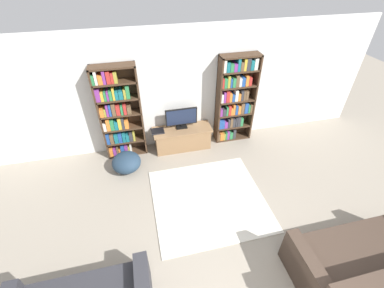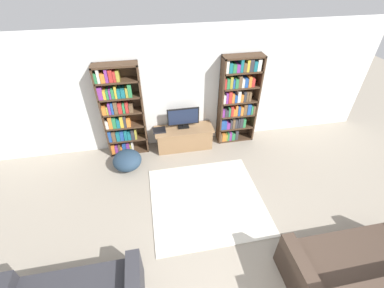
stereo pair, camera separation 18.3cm
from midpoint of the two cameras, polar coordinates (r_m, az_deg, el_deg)
wall_back at (r=5.56m, az=-1.13°, el=11.96°), size 8.80×0.06×2.60m
bookshelf_left at (r=5.50m, az=-14.68°, el=6.87°), size 0.85×0.30×2.02m
bookshelf_right at (r=5.82m, az=10.90°, el=9.61°), size 0.85×0.30×2.02m
tv_stand at (r=5.85m, az=-0.87°, el=1.40°), size 1.30×0.48×0.50m
television at (r=5.62m, az=-1.03°, el=5.88°), size 0.70×0.16×0.47m
laptop at (r=5.67m, az=-6.36°, el=3.06°), size 0.28×0.24×0.03m
area_rug at (r=4.86m, az=4.37°, el=-12.30°), size 2.01×1.92×0.02m
couch_right_sofa at (r=4.51m, az=34.91°, el=-22.27°), size 1.99×0.99×0.79m
beanbag_ottoman at (r=5.47m, az=-13.27°, el=-3.57°), size 0.59×0.59×0.39m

